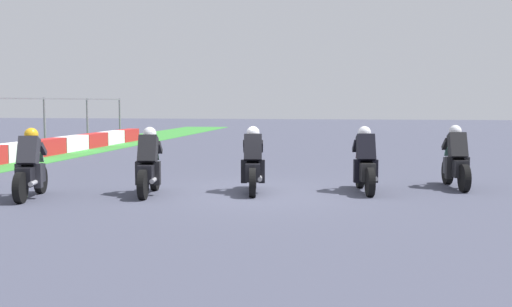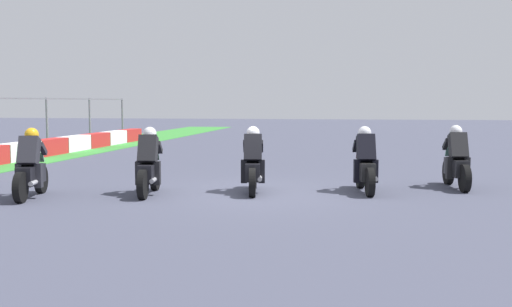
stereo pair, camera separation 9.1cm
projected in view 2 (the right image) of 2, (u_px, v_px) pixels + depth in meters
The scene contains 6 objects.
ground_plane at pixel (256, 193), 14.26m from camera, with size 120.00×120.00×0.00m, color #444658.
rider_lane_a at pixel (457, 162), 15.04m from camera, with size 2.04×0.58×1.51m.
rider_lane_b at pixel (365, 165), 14.37m from camera, with size 2.04×0.60×1.51m.
rider_lane_c at pixel (253, 165), 14.31m from camera, with size 2.04×0.60×1.51m.
rider_lane_d at pixel (149, 167), 13.98m from camera, with size 2.04×0.59×1.51m.
rider_lane_e at pixel (31, 169), 13.52m from camera, with size 2.03×0.64×1.51m.
Camera 2 is at (-13.95, -2.30, 2.07)m, focal length 44.23 mm.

